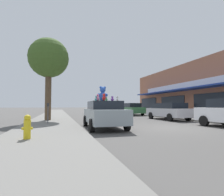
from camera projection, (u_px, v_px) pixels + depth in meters
name	position (u px, v px, depth m)	size (l,w,h in m)	color
ground_plane	(166.00, 128.00, 9.63)	(260.00, 260.00, 0.00)	#514F4C
sidewalk_near	(48.00, 131.00, 7.82)	(3.22, 90.00, 0.12)	slate
plush_art_car	(104.00, 114.00, 9.45)	(2.01, 4.11, 1.46)	#8C999E
teddy_bear_giant	(103.00, 94.00, 9.46)	(0.60, 0.37, 0.81)	blue
teddy_bear_pink	(98.00, 97.00, 8.53)	(0.19, 0.25, 0.33)	pink
teddy_bear_green	(106.00, 99.00, 9.91)	(0.14, 0.19, 0.25)	green
teddy_bear_red	(104.00, 97.00, 8.63)	(0.21, 0.27, 0.36)	red
teddy_bear_white	(117.00, 99.00, 9.15)	(0.14, 0.20, 0.26)	white
teddy_bear_teal	(97.00, 99.00, 10.12)	(0.24, 0.22, 0.34)	teal
teddy_bear_purple	(112.00, 99.00, 9.73)	(0.22, 0.15, 0.29)	purple
teddy_bear_cream	(100.00, 99.00, 9.89)	(0.16, 0.17, 0.24)	beige
parked_car_far_center	(168.00, 111.00, 15.17)	(1.88, 4.67, 1.45)	#B7B7BC
parked_car_far_right	(131.00, 109.00, 22.77)	(1.92, 4.68, 1.56)	#336B3D
street_tree	(49.00, 59.00, 13.62)	(3.06, 3.06, 6.36)	brown
fire_hydrant	(27.00, 127.00, 5.73)	(0.33, 0.22, 0.79)	yellow
parking_meter	(48.00, 110.00, 10.90)	(0.14, 0.10, 1.27)	#4C4C51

